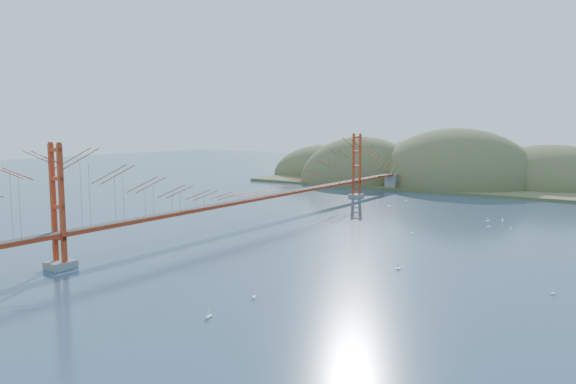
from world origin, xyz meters
The scene contains 14 objects.
ground centered at (0.00, 0.00, 0.00)m, with size 320.00×320.00×0.00m, color #304460.
bridge centered at (0.00, 0.18, 7.01)m, with size 2.20×94.40×12.00m.
far_headlands centered at (2.21, 68.52, 0.00)m, with size 84.00×58.00×25.00m.
sailboat_10 centered at (20.39, -32.34, 0.16)m, with size 0.59×0.65×0.74m.
sailboat_7 centered at (27.54, 13.69, 0.15)m, with size 0.55×0.44×0.65m.
sailboat_15 centered at (27.98, 19.05, 0.15)m, with size 0.53×0.61×0.70m.
sailboat_16 centered at (20.86, 3.99, 0.14)m, with size 0.50×0.47×0.57m.
sailboat_3 centered at (9.13, 23.85, 0.15)m, with size 0.60×0.58×0.68m.
sailboat_12 centered at (9.17, 31.00, 0.13)m, with size 0.50×0.47×0.56m.
sailboat_14 centered at (26.12, -12.83, 0.15)m, with size 0.60×0.60×0.67m.
sailboat_4 centered at (26.16, 18.33, 0.15)m, with size 0.64×0.64×0.67m.
sailboat_13 centered at (39.28, -13.21, 0.13)m, with size 0.52×0.52×0.56m.
sailboat_6 centered at (20.29, -27.03, 0.14)m, with size 0.56×0.56×0.61m.
sailboat_1 centered at (30.25, 13.59, 0.14)m, with size 0.52×0.52×0.57m.
Camera 1 is at (45.84, -60.39, 13.32)m, focal length 35.00 mm.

